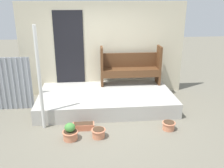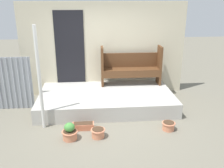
{
  "view_description": "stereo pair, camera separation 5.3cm",
  "coord_description": "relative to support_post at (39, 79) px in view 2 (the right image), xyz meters",
  "views": [
    {
      "loc": [
        -0.34,
        -5.05,
        2.73
      ],
      "look_at": [
        0.18,
        0.33,
        0.82
      ],
      "focal_mm": 40.0,
      "sensor_mm": 36.0,
      "label": 1
    },
    {
      "loc": [
        -0.29,
        -5.05,
        2.73
      ],
      "look_at": [
        0.18,
        0.33,
        0.82
      ],
      "focal_mm": 40.0,
      "sensor_mm": 36.0,
      "label": 2
    }
  ],
  "objects": [
    {
      "name": "flower_pot_right",
      "position": [
        2.69,
        -0.35,
        -1.01
      ],
      "size": [
        0.29,
        0.29,
        0.18
      ],
      "color": "tan",
      "rests_on": "ground_plane"
    },
    {
      "name": "bench",
      "position": [
        2.17,
        1.65,
        -0.21
      ],
      "size": [
        1.66,
        0.42,
        1.08
      ],
      "rotation": [
        0.0,
        0.0,
        -0.01
      ],
      "color": "#54331C",
      "rests_on": "porch_slab"
    },
    {
      "name": "house_wall",
      "position": [
        1.39,
        1.97,
        0.2
      ],
      "size": [
        4.62,
        0.08,
        2.6
      ],
      "color": "beige",
      "rests_on": "ground_plane"
    },
    {
      "name": "support_post",
      "position": [
        0.0,
        0.0,
        0.0
      ],
      "size": [
        0.07,
        0.07,
        2.21
      ],
      "color": "silver",
      "rests_on": "ground_plane"
    },
    {
      "name": "flower_pot_left",
      "position": [
        0.6,
        -0.54,
        -0.95
      ],
      "size": [
        0.32,
        0.32,
        0.36
      ],
      "color": "tan",
      "rests_on": "ground_plane"
    },
    {
      "name": "planter_box_rect",
      "position": [
        0.86,
        -0.16,
        -1.04
      ],
      "size": [
        0.46,
        0.19,
        0.14
      ],
      "color": "#C67251",
      "rests_on": "ground_plane"
    },
    {
      "name": "ground_plane",
      "position": [
        1.35,
        0.08,
        -1.11
      ],
      "size": [
        24.0,
        24.0,
        0.0
      ],
      "primitive_type": "plane",
      "color": "#706B5B"
    },
    {
      "name": "porch_slab",
      "position": [
        1.43,
        1.01,
        -0.92
      ],
      "size": [
        3.42,
        1.86,
        0.37
      ],
      "color": "#B2AFA8",
      "rests_on": "ground_plane"
    },
    {
      "name": "flower_pot_middle",
      "position": [
        1.17,
        -0.52,
        -1.0
      ],
      "size": [
        0.3,
        0.3,
        0.19
      ],
      "color": "tan",
      "rests_on": "ground_plane"
    }
  ]
}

